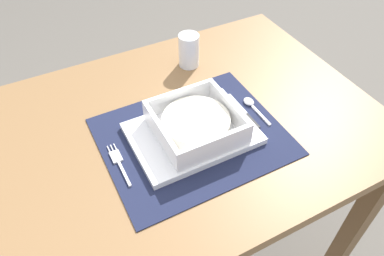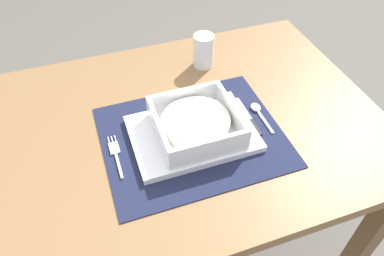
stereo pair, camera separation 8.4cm
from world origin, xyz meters
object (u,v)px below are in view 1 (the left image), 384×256
Objects in this scene: dining_table at (183,151)px; butter_knife at (244,113)px; spoon at (251,104)px; fork at (118,161)px; drinking_glass at (189,52)px; porridge_bowl at (196,124)px.

butter_knife is (0.15, -0.05, 0.11)m from dining_table.
spoon is at bearing -9.34° from dining_table.
fork is 1.34× the size of drinking_glass.
porridge_bowl is 0.29m from drinking_glass.
drinking_glass reaches higher than spoon.
butter_knife is 0.26m from drinking_glass.
fork is at bearing -140.18° from drinking_glass.
fork is at bearing -173.73° from spoon.
butter_knife is at bearing 3.82° from porridge_bowl.
butter_knife reaches higher than dining_table.
drinking_glass is (-0.03, 0.25, 0.04)m from butter_knife.
dining_table is 10.09× the size of drinking_glass.
drinking_glass reaches higher than dining_table.
dining_table is at bearing 14.48° from fork.
porridge_bowl is at bearing -113.93° from drinking_glass.
spoon reaches higher than dining_table.
porridge_bowl is 1.68× the size of spoon.
spoon is 1.14× the size of drinking_glass.
fork is 1.18× the size of spoon.
drinking_glass is at bearing 66.07° from porridge_bowl.
fork is 0.40m from drinking_glass.
butter_knife is at bearing -18.01° from dining_table.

